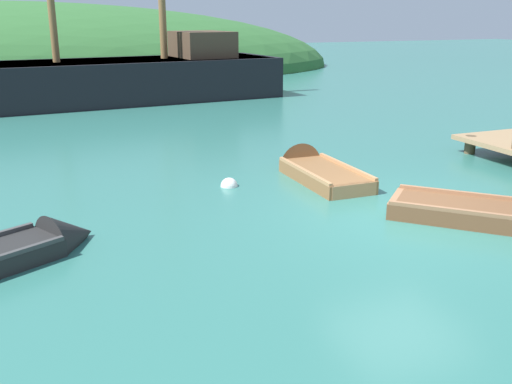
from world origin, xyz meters
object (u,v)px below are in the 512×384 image
at_px(rowboat_center, 314,172).
at_px(buoy_white, 229,186).
at_px(sailing_ship, 123,86).
at_px(rowboat_near_dock, 507,220).

height_order(rowboat_center, buoy_white, rowboat_center).
bearing_deg(sailing_ship, rowboat_center, 92.84).
relative_size(sailing_ship, buoy_white, 44.16).
bearing_deg(buoy_white, sailing_ship, 89.12).
distance_m(rowboat_near_dock, buoy_white, 5.50).
bearing_deg(rowboat_near_dock, buoy_white, 177.75).
xyz_separation_m(sailing_ship, rowboat_center, (1.85, -13.62, -0.54)).
bearing_deg(rowboat_center, buoy_white, 92.11).
relative_size(rowboat_near_dock, buoy_white, 8.81).
bearing_deg(rowboat_near_dock, sailing_ship, 146.77).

